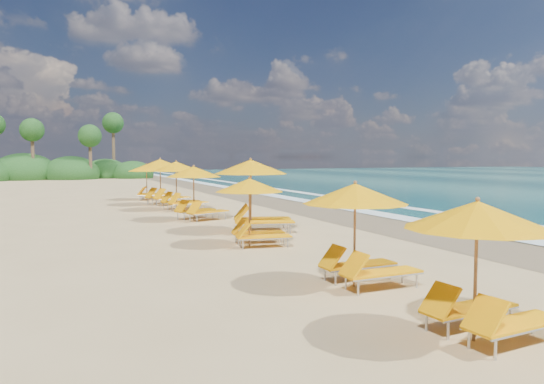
# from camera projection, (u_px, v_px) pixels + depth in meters

# --- Properties ---
(ground) EXTENTS (160.00, 160.00, 0.00)m
(ground) POSITION_uv_depth(u_px,v_px,m) (272.00, 222.00, 19.97)
(ground) COLOR tan
(ground) RESTS_ON ground
(wet_sand) EXTENTS (4.00, 160.00, 0.01)m
(wet_sand) POSITION_uv_depth(u_px,v_px,m) (357.00, 217.00, 21.57)
(wet_sand) COLOR #7A6749
(wet_sand) RESTS_ON ground
(surf_foam) EXTENTS (4.00, 160.00, 0.01)m
(surf_foam) POSITION_uv_depth(u_px,v_px,m) (408.00, 214.00, 22.64)
(surf_foam) COLOR white
(surf_foam) RESTS_ON ground
(station_0) EXTENTS (2.28, 2.13, 2.04)m
(station_0) POSITION_uv_depth(u_px,v_px,m) (484.00, 260.00, 7.06)
(station_0) COLOR olive
(station_0) RESTS_ON ground
(station_1) EXTENTS (2.28, 2.10, 2.13)m
(station_1) POSITION_uv_depth(u_px,v_px,m) (362.00, 227.00, 10.03)
(station_1) COLOR olive
(station_1) RESTS_ON ground
(station_2) EXTENTS (2.42, 2.31, 2.02)m
(station_2) POSITION_uv_depth(u_px,v_px,m) (255.00, 207.00, 14.61)
(station_2) COLOR olive
(station_2) RESTS_ON ground
(station_3) EXTENTS (3.25, 3.17, 2.57)m
(station_3) POSITION_uv_depth(u_px,v_px,m) (256.00, 190.00, 17.28)
(station_3) COLOR olive
(station_3) RESTS_ON ground
(station_4) EXTENTS (2.93, 2.88, 2.27)m
(station_4) POSITION_uv_depth(u_px,v_px,m) (197.00, 189.00, 20.52)
(station_4) COLOR olive
(station_4) RESTS_ON ground
(station_5) EXTENTS (2.92, 2.79, 2.44)m
(station_5) POSITION_uv_depth(u_px,v_px,m) (180.00, 182.00, 24.40)
(station_5) COLOR olive
(station_5) RESTS_ON ground
(station_6) EXTENTS (3.20, 3.11, 2.54)m
(station_6) POSITION_uv_depth(u_px,v_px,m) (164.00, 179.00, 27.10)
(station_6) COLOR olive
(station_6) RESTS_ON ground
(station_7) EXTENTS (2.81, 2.74, 2.21)m
(station_7) POSITION_uv_depth(u_px,v_px,m) (150.00, 179.00, 30.26)
(station_7) COLOR olive
(station_7) RESTS_ON ground
(treeline) EXTENTS (25.80, 8.80, 9.74)m
(treeline) POSITION_uv_depth(u_px,v_px,m) (34.00, 171.00, 57.56)
(treeline) COLOR #163D14
(treeline) RESTS_ON ground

